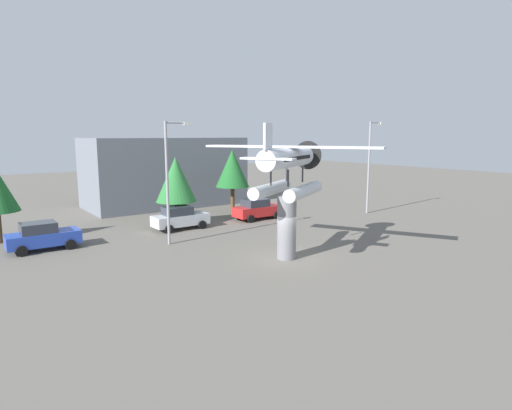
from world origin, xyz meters
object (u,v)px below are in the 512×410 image
object	(u,v)px
car_mid_silver	(180,218)
storefront_building	(165,172)
display_pedestal	(287,228)
streetlight_secondary	(370,161)
floatplane_monument	(288,166)
car_far_red	(257,209)
tree_east	(176,180)
streetlight_primary	(170,174)
car_near_blue	(42,236)
tree_center_back	(232,169)

from	to	relation	value
car_mid_silver	storefront_building	bearing A→B (deg)	70.76
display_pedestal	streetlight_secondary	bearing A→B (deg)	23.88
floatplane_monument	storefront_building	world-z (taller)	floatplane_monument
display_pedestal	car_mid_silver	bearing A→B (deg)	98.11
car_far_red	streetlight_secondary	bearing A→B (deg)	-19.44
floatplane_monument	car_far_red	distance (m)	12.49
tree_east	car_far_red	bearing A→B (deg)	-14.46
floatplane_monument	storefront_building	xyz separation A→B (m)	(2.29, 21.94, -1.92)
floatplane_monument	streetlight_secondary	size ratio (longest dim) A/B	1.16
streetlight_primary	tree_east	world-z (taller)	streetlight_primary
car_far_red	storefront_building	distance (m)	12.24
storefront_building	display_pedestal	bearing A→B (deg)	-96.24
car_mid_silver	streetlight_primary	world-z (taller)	streetlight_primary
car_mid_silver	streetlight_secondary	size ratio (longest dim) A/B	0.51
streetlight_secondary	storefront_building	world-z (taller)	streetlight_secondary
car_near_blue	floatplane_monument	bearing A→B (deg)	-42.41
streetlight_primary	streetlight_secondary	xyz separation A→B (m)	(19.45, -0.15, 0.16)
floatplane_monument	car_far_red	world-z (taller)	floatplane_monument
storefront_building	tree_center_back	bearing A→B (deg)	-66.39
streetlight_secondary	tree_east	world-z (taller)	streetlight_secondary
car_far_red	floatplane_monument	bearing A→B (deg)	-117.42
tree_center_back	display_pedestal	bearing A→B (deg)	-111.34
car_far_red	tree_center_back	bearing A→B (deg)	87.41
display_pedestal	car_near_blue	bearing A→B (deg)	137.11
streetlight_primary	streetlight_secondary	world-z (taller)	streetlight_secondary
floatplane_monument	car_mid_silver	world-z (taller)	floatplane_monument
floatplane_monument	tree_center_back	size ratio (longest dim) A/B	1.67
car_mid_silver	streetlight_secondary	xyz separation A→B (m)	(17.07, -3.85, 3.89)
floatplane_monument	tree_east	size ratio (longest dim) A/B	1.78
streetlight_primary	tree_east	bearing A→B (deg)	61.14
streetlight_primary	tree_center_back	xyz separation A→B (m)	(9.59, 7.50, -0.58)
floatplane_monument	car_far_red	xyz separation A→B (m)	(5.37, 10.36, -4.44)
floatplane_monument	streetlight_primary	xyz separation A→B (m)	(-4.03, 6.96, -0.72)
car_near_blue	tree_east	bearing A→B (deg)	10.43
car_far_red	streetlight_primary	distance (m)	10.67
display_pedestal	floatplane_monument	world-z (taller)	floatplane_monument
car_near_blue	storefront_building	world-z (taller)	storefront_building
storefront_building	floatplane_monument	bearing A→B (deg)	-95.97
car_far_red	streetlight_primary	xyz separation A→B (m)	(-9.40, -3.40, 3.73)
floatplane_monument	streetlight_secondary	xyz separation A→B (m)	(15.42, 6.81, -0.55)
streetlight_secondary	tree_center_back	distance (m)	12.50
tree_east	streetlight_secondary	bearing A→B (deg)	-17.50
car_far_red	display_pedestal	bearing A→B (deg)	-117.77
car_near_blue	car_far_red	size ratio (longest dim) A/B	1.00
car_far_red	tree_center_back	xyz separation A→B (m)	(0.19, 4.10, 3.15)
tree_east	tree_center_back	xyz separation A→B (m)	(6.78, 2.40, 0.39)
car_near_blue	display_pedestal	bearing A→B (deg)	-42.89
display_pedestal	car_near_blue	world-z (taller)	display_pedestal
car_near_blue	car_mid_silver	xyz separation A→B (m)	(9.55, 0.44, 0.00)
car_mid_silver	tree_east	distance (m)	3.12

